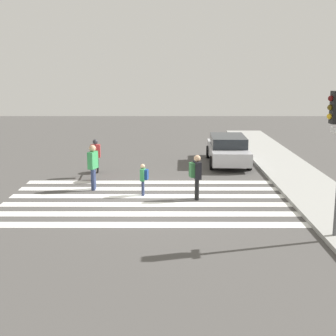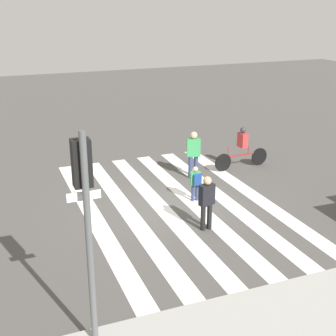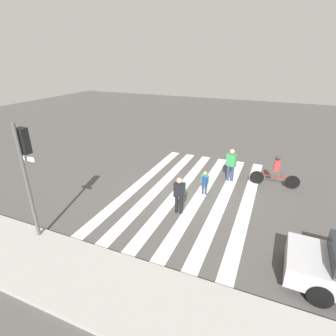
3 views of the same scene
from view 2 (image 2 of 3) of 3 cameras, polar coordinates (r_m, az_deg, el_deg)
ground_plane at (r=14.97m, az=1.17°, el=-4.59°), size 60.00×60.00×0.00m
sidewalk_curb at (r=10.27m, az=15.49°, el=-17.61°), size 36.00×2.50×0.14m
crosswalk_stripes at (r=14.97m, az=1.17°, el=-4.58°), size 5.89×10.00×0.01m
traffic_light at (r=8.16m, az=-10.09°, el=-3.85°), size 0.60×0.50×4.22m
pedestrian_adult_tall_backpack at (r=13.18m, az=4.71°, el=-3.71°), size 0.48×0.44×1.61m
pedestrian_child_with_backpack at (r=15.06m, az=3.39°, el=-1.62°), size 0.35×0.31×1.18m
pedestrian_adult_blue_shirt at (r=16.98m, az=3.13°, el=1.97°), size 0.53×0.36×1.75m
cyclist_far_lane at (r=18.18m, az=9.03°, el=2.58°), size 2.36×0.41×1.64m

